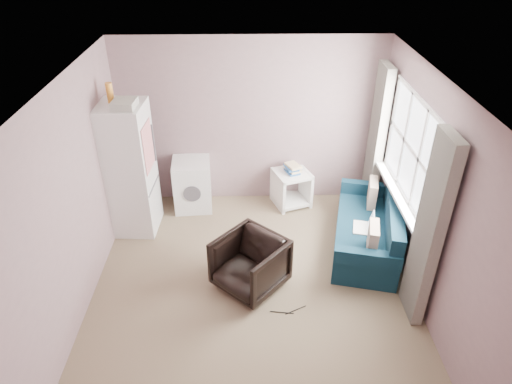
# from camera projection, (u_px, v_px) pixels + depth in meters

# --- Properties ---
(room) EXTENTS (3.84, 4.24, 2.54)m
(room) POSITION_uv_depth(u_px,v_px,m) (254.00, 201.00, 4.83)
(room) COLOR #7E6B52
(room) RESTS_ON ground
(armchair) EXTENTS (0.98, 0.98, 0.74)m
(armchair) POSITION_uv_depth(u_px,v_px,m) (250.00, 262.00, 5.35)
(armchair) COLOR black
(armchair) RESTS_ON ground
(fridge) EXTENTS (0.68, 0.67, 2.10)m
(fridge) POSITION_uv_depth(u_px,v_px,m) (128.00, 169.00, 6.09)
(fridge) COLOR white
(fridge) RESTS_ON ground
(washing_machine) EXTENTS (0.58, 0.59, 0.77)m
(washing_machine) POSITION_uv_depth(u_px,v_px,m) (192.00, 183.00, 6.81)
(washing_machine) COLOR white
(washing_machine) RESTS_ON ground
(side_table) EXTENTS (0.64, 0.64, 0.68)m
(side_table) POSITION_uv_depth(u_px,v_px,m) (291.00, 185.00, 6.92)
(side_table) COLOR white
(side_table) RESTS_ON ground
(sofa) EXTENTS (1.15, 1.85, 0.77)m
(sofa) POSITION_uv_depth(u_px,v_px,m) (370.00, 231.00, 6.01)
(sofa) COLOR #0E2F41
(sofa) RESTS_ON ground
(window_dressing) EXTENTS (0.17, 2.62, 2.18)m
(window_dressing) POSITION_uv_depth(u_px,v_px,m) (399.00, 179.00, 5.53)
(window_dressing) COLOR white
(window_dressing) RESTS_ON ground
(floor_cables) EXTENTS (0.42, 0.13, 0.01)m
(floor_cables) POSITION_uv_depth(u_px,v_px,m) (289.00, 311.00, 5.17)
(floor_cables) COLOR black
(floor_cables) RESTS_ON ground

